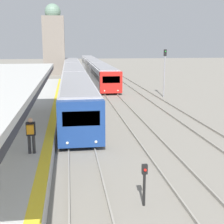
{
  "coord_description": "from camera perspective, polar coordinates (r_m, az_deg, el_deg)",
  "views": [
    {
      "loc": [
        -0.59,
        -4.64,
        5.83
      ],
      "look_at": [
        2.08,
        14.61,
        1.55
      ],
      "focal_mm": 50.0,
      "sensor_mm": 36.0,
      "label": 1
    }
  ],
  "objects": [
    {
      "name": "platform_canopy",
      "position": [
        15.43,
        -19.63,
        5.55
      ],
      "size": [
        4.0,
        19.89,
        3.36
      ],
      "color": "beige",
      "rests_on": "station_platform"
    },
    {
      "name": "person_on_platform",
      "position": [
        14.44,
        -14.62,
        -3.66
      ],
      "size": [
        0.4,
        0.4,
        1.66
      ],
      "color": "#2D2D33",
      "rests_on": "station_platform"
    },
    {
      "name": "train_near",
      "position": [
        41.33,
        -7.07,
        6.5
      ],
      "size": [
        2.61,
        49.68,
        2.94
      ],
      "color": "navy",
      "rests_on": "ground_plane"
    },
    {
      "name": "train_far",
      "position": [
        59.1,
        -3.3,
        8.27
      ],
      "size": [
        2.58,
        47.78,
        2.83
      ],
      "color": "red",
      "rests_on": "ground_plane"
    },
    {
      "name": "signal_post_near",
      "position": [
        11.57,
        5.95,
        -12.27
      ],
      "size": [
        0.2,
        0.21,
        1.6
      ],
      "color": "black",
      "rests_on": "ground_plane"
    },
    {
      "name": "signal_mast_far",
      "position": [
        34.85,
        9.6,
        8.03
      ],
      "size": [
        0.28,
        0.29,
        5.21
      ],
      "color": "gray",
      "rests_on": "ground_plane"
    },
    {
      "name": "distant_domed_building",
      "position": [
        61.61,
        -10.58,
        12.56
      ],
      "size": [
        4.0,
        4.0,
        13.08
      ],
      "color": "slate",
      "rests_on": "ground_plane"
    }
  ]
}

